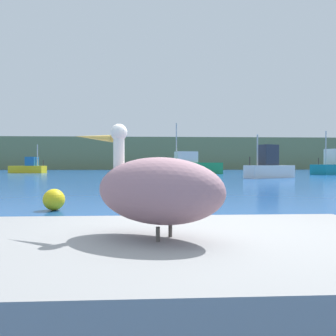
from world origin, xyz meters
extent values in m
plane|color=#194C93|center=(0.00, 0.00, 0.00)|extent=(260.00, 260.00, 0.00)
cube|color=#6B7A51|center=(0.00, 72.24, 3.27)|extent=(140.00, 16.75, 6.54)
cube|color=gray|center=(-0.51, -0.56, 0.31)|extent=(3.96, 2.27, 0.62)
ellipsoid|color=gray|center=(-0.51, -0.56, 0.98)|extent=(1.18, 1.02, 0.51)
cylinder|color=white|center=(-0.83, -0.36, 1.23)|extent=(0.09, 0.09, 0.34)
sphere|color=white|center=(-0.83, -0.36, 1.44)|extent=(0.14, 0.14, 0.14)
cone|color=gold|center=(-1.06, -0.22, 1.41)|extent=(0.38, 0.28, 0.10)
cylinder|color=#4C4742|center=(-0.52, -0.67, 0.67)|extent=(0.03, 0.03, 0.11)
cylinder|color=#4C4742|center=(-0.42, -0.52, 0.67)|extent=(0.03, 0.03, 0.11)
cube|color=white|center=(9.44, 24.54, 0.52)|extent=(4.69, 3.17, 1.05)
cube|color=#2D333D|center=(9.27, 24.46, 1.91)|extent=(1.76, 1.57, 1.71)
cylinder|color=#B2B2B2|center=(8.21, 23.95, 2.30)|extent=(0.12, 0.12, 2.51)
cylinder|color=#3F382D|center=(7.47, 23.60, 1.40)|extent=(0.10, 0.10, 0.70)
cylinder|color=#B2B2B2|center=(18.36, 32.14, 2.89)|extent=(0.12, 0.12, 3.59)
cylinder|color=#3F382D|center=(17.30, 31.66, 1.44)|extent=(0.10, 0.10, 0.70)
cube|color=yellow|center=(-16.09, 40.42, 0.46)|extent=(4.76, 2.31, 0.92)
cube|color=#1E6099|center=(-15.51, 40.29, 1.48)|extent=(1.48, 1.37, 1.13)
cylinder|color=#B2B2B2|center=(-14.75, 40.12, 2.27)|extent=(0.12, 0.12, 2.70)
cylinder|color=#3F382D|center=(-13.95, 39.94, 1.27)|extent=(0.10, 0.10, 0.70)
cube|color=#1E8C4C|center=(4.32, 34.97, 0.66)|extent=(6.93, 3.48, 1.31)
cube|color=silver|center=(3.51, 34.76, 1.93)|extent=(2.66, 1.93, 1.25)
cylinder|color=#B2B2B2|center=(2.39, 34.46, 3.52)|extent=(0.12, 0.12, 4.43)
cylinder|color=#3F382D|center=(1.22, 34.16, 1.66)|extent=(0.10, 0.10, 0.70)
sphere|color=yellow|center=(-3.01, 5.57, 0.27)|extent=(0.55, 0.55, 0.55)
camera|label=1|loc=(-0.57, -3.10, 1.19)|focal=35.97mm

